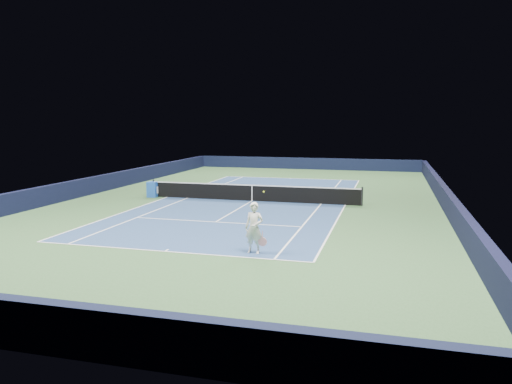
# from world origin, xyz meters

# --- Properties ---
(ground) EXTENTS (40.00, 40.00, 0.00)m
(ground) POSITION_xyz_m (0.00, 0.00, 0.00)
(ground) COLOR #31542E
(ground) RESTS_ON ground
(wall_far) EXTENTS (22.00, 0.35, 1.10)m
(wall_far) POSITION_xyz_m (0.00, 19.82, 0.55)
(wall_far) COLOR black
(wall_far) RESTS_ON ground
(wall_near) EXTENTS (22.00, 0.35, 1.10)m
(wall_near) POSITION_xyz_m (0.00, -19.82, 0.55)
(wall_near) COLOR black
(wall_near) RESTS_ON ground
(wall_right) EXTENTS (0.35, 40.00, 1.10)m
(wall_right) POSITION_xyz_m (10.82, 0.00, 0.55)
(wall_right) COLOR black
(wall_right) RESTS_ON ground
(wall_left) EXTENTS (0.35, 40.00, 1.10)m
(wall_left) POSITION_xyz_m (-10.82, 0.00, 0.55)
(wall_left) COLOR black
(wall_left) RESTS_ON ground
(court_surface) EXTENTS (10.97, 23.77, 0.01)m
(court_surface) POSITION_xyz_m (0.00, 0.00, 0.00)
(court_surface) COLOR navy
(court_surface) RESTS_ON ground
(baseline_far) EXTENTS (10.97, 0.08, 0.00)m
(baseline_far) POSITION_xyz_m (0.00, 11.88, 0.01)
(baseline_far) COLOR white
(baseline_far) RESTS_ON ground
(baseline_near) EXTENTS (10.97, 0.08, 0.00)m
(baseline_near) POSITION_xyz_m (0.00, -11.88, 0.01)
(baseline_near) COLOR white
(baseline_near) RESTS_ON ground
(sideline_doubles_right) EXTENTS (0.08, 23.77, 0.00)m
(sideline_doubles_right) POSITION_xyz_m (5.49, 0.00, 0.01)
(sideline_doubles_right) COLOR white
(sideline_doubles_right) RESTS_ON ground
(sideline_doubles_left) EXTENTS (0.08, 23.77, 0.00)m
(sideline_doubles_left) POSITION_xyz_m (-5.49, 0.00, 0.01)
(sideline_doubles_left) COLOR white
(sideline_doubles_left) RESTS_ON ground
(sideline_singles_right) EXTENTS (0.08, 23.77, 0.00)m
(sideline_singles_right) POSITION_xyz_m (4.12, 0.00, 0.01)
(sideline_singles_right) COLOR white
(sideline_singles_right) RESTS_ON ground
(sideline_singles_left) EXTENTS (0.08, 23.77, 0.00)m
(sideline_singles_left) POSITION_xyz_m (-4.12, 0.00, 0.01)
(sideline_singles_left) COLOR white
(sideline_singles_left) RESTS_ON ground
(service_line_far) EXTENTS (8.23, 0.08, 0.00)m
(service_line_far) POSITION_xyz_m (0.00, 6.40, 0.01)
(service_line_far) COLOR white
(service_line_far) RESTS_ON ground
(service_line_near) EXTENTS (8.23, 0.08, 0.00)m
(service_line_near) POSITION_xyz_m (0.00, -6.40, 0.01)
(service_line_near) COLOR white
(service_line_near) RESTS_ON ground
(center_service_line) EXTENTS (0.08, 12.80, 0.00)m
(center_service_line) POSITION_xyz_m (0.00, 0.00, 0.01)
(center_service_line) COLOR white
(center_service_line) RESTS_ON ground
(center_mark_far) EXTENTS (0.08, 0.30, 0.00)m
(center_mark_far) POSITION_xyz_m (0.00, 11.73, 0.01)
(center_mark_far) COLOR white
(center_mark_far) RESTS_ON ground
(center_mark_near) EXTENTS (0.08, 0.30, 0.00)m
(center_mark_near) POSITION_xyz_m (0.00, -11.73, 0.01)
(center_mark_near) COLOR white
(center_mark_near) RESTS_ON ground
(tennis_net) EXTENTS (12.90, 0.10, 1.07)m
(tennis_net) POSITION_xyz_m (0.00, 0.00, 0.50)
(tennis_net) COLOR black
(tennis_net) RESTS_ON ground
(sponsor_cube) EXTENTS (0.63, 0.56, 0.96)m
(sponsor_cube) POSITION_xyz_m (-6.40, -0.16, 0.48)
(sponsor_cube) COLOR blue
(sponsor_cube) RESTS_ON ground
(tennis_player) EXTENTS (0.85, 1.29, 2.14)m
(tennis_player) POSITION_xyz_m (3.23, -11.24, 0.93)
(tennis_player) COLOR white
(tennis_player) RESTS_ON ground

